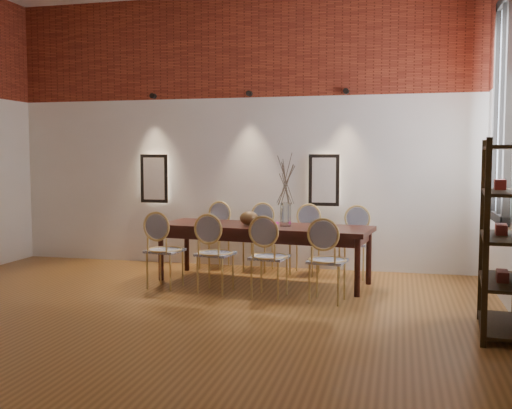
% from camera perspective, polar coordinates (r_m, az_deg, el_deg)
% --- Properties ---
extents(floor, '(7.00, 7.00, 0.02)m').
position_cam_1_polar(floor, '(5.86, -10.99, -11.83)').
color(floor, brown).
rests_on(floor, ground).
extents(wall_back, '(7.00, 0.10, 4.00)m').
position_cam_1_polar(wall_back, '(8.98, -1.69, 6.91)').
color(wall_back, silver).
rests_on(wall_back, ground).
extents(brick_band_back, '(7.00, 0.02, 1.50)m').
position_cam_1_polar(brick_band_back, '(9.05, -1.83, 14.86)').
color(brick_band_back, maroon).
rests_on(brick_band_back, ground).
extents(niche_left, '(0.36, 0.06, 0.66)m').
position_cam_1_polar(niche_left, '(9.31, -9.60, 2.45)').
color(niche_left, '#FFEAC6').
rests_on(niche_left, wall_back).
extents(niche_right, '(0.36, 0.06, 0.66)m').
position_cam_1_polar(niche_right, '(8.63, 6.51, 2.32)').
color(niche_right, '#FFEAC6').
rests_on(niche_right, wall_back).
extents(spot_fixture_left, '(0.08, 0.10, 0.08)m').
position_cam_1_polar(spot_fixture_left, '(9.32, -9.77, 10.15)').
color(spot_fixture_left, black).
rests_on(spot_fixture_left, wall_back).
extents(spot_fixture_mid, '(0.08, 0.10, 0.08)m').
position_cam_1_polar(spot_fixture_mid, '(8.84, -0.65, 10.52)').
color(spot_fixture_mid, black).
rests_on(spot_fixture_mid, wall_back).
extents(spot_fixture_right, '(0.08, 0.10, 0.08)m').
position_cam_1_polar(spot_fixture_right, '(8.61, 8.58, 10.63)').
color(spot_fixture_right, black).
rests_on(spot_fixture_right, wall_back).
extents(window_glass, '(0.02, 0.78, 2.38)m').
position_cam_1_polar(window_glass, '(7.21, 22.58, 8.32)').
color(window_glass, silver).
rests_on(window_glass, wall_right).
extents(window_frame, '(0.08, 0.90, 2.50)m').
position_cam_1_polar(window_frame, '(7.21, 22.42, 8.33)').
color(window_frame, black).
rests_on(window_frame, wall_right).
extents(window_mullion, '(0.06, 0.06, 2.40)m').
position_cam_1_polar(window_mullion, '(7.21, 22.42, 8.33)').
color(window_mullion, black).
rests_on(window_mullion, wall_right).
extents(dining_table, '(2.87, 1.25, 0.75)m').
position_cam_1_polar(dining_table, '(7.80, 0.69, -4.72)').
color(dining_table, black).
rests_on(dining_table, floor).
extents(chair_near_a, '(0.49, 0.49, 0.94)m').
position_cam_1_polar(chair_near_a, '(7.57, -8.66, -4.33)').
color(chair_near_a, tan).
rests_on(chair_near_a, floor).
extents(chair_near_b, '(0.49, 0.49, 0.94)m').
position_cam_1_polar(chair_near_b, '(7.26, -3.89, -4.67)').
color(chair_near_b, tan).
rests_on(chair_near_b, floor).
extents(chair_near_c, '(0.49, 0.49, 0.94)m').
position_cam_1_polar(chair_near_c, '(7.00, 1.29, -5.01)').
color(chair_near_c, tan).
rests_on(chair_near_c, floor).
extents(chair_near_d, '(0.49, 0.49, 0.94)m').
position_cam_1_polar(chair_near_d, '(6.80, 6.82, -5.33)').
color(chair_near_d, tan).
rests_on(chair_near_d, floor).
extents(chair_far_a, '(0.49, 0.49, 0.94)m').
position_cam_1_polar(chair_far_a, '(8.85, -4.00, -3.00)').
color(chair_far_a, tan).
rests_on(chair_far_a, floor).
extents(chair_far_b, '(0.49, 0.49, 0.94)m').
position_cam_1_polar(chair_far_b, '(8.58, 0.20, -3.22)').
color(chair_far_b, tan).
rests_on(chair_far_b, floor).
extents(chair_far_c, '(0.49, 0.49, 0.94)m').
position_cam_1_polar(chair_far_c, '(8.36, 4.65, -3.44)').
color(chair_far_c, tan).
rests_on(chair_far_c, floor).
extents(chair_far_d, '(0.49, 0.49, 0.94)m').
position_cam_1_polar(chair_far_d, '(8.20, 9.32, -3.65)').
color(chair_far_d, tan).
rests_on(chair_far_d, floor).
extents(vase, '(0.14, 0.14, 0.30)m').
position_cam_1_polar(vase, '(7.64, 2.84, -0.95)').
color(vase, silver).
rests_on(vase, dining_table).
extents(dried_branches, '(0.50, 0.50, 0.70)m').
position_cam_1_polar(dried_branches, '(7.61, 2.85, 2.42)').
color(dried_branches, brown).
rests_on(dried_branches, vase).
extents(bowl, '(0.24, 0.24, 0.18)m').
position_cam_1_polar(bowl, '(7.76, -0.67, -1.30)').
color(bowl, brown).
rests_on(bowl, dining_table).
extents(book, '(0.28, 0.21, 0.03)m').
position_cam_1_polar(book, '(7.85, 1.05, -1.78)').
color(book, '#8E1658').
rests_on(book, dining_table).
extents(shelving_rack, '(0.47, 1.03, 1.80)m').
position_cam_1_polar(shelving_rack, '(5.93, 22.44, -2.91)').
color(shelving_rack, black).
rests_on(shelving_rack, floor).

